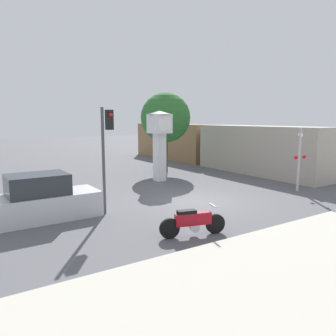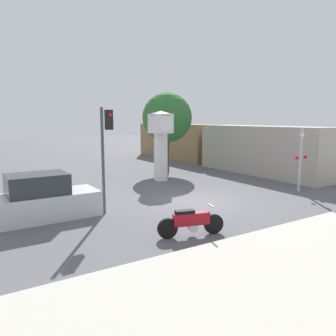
# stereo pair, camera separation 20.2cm
# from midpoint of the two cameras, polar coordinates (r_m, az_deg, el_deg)

# --- Properties ---
(ground_plane) EXTENTS (120.00, 120.00, 0.00)m
(ground_plane) POSITION_cam_midpoint_polar(r_m,az_deg,el_deg) (15.68, 4.79, -5.85)
(ground_plane) COLOR #56565B
(motorcycle) EXTENTS (2.27, 0.80, 1.02)m
(motorcycle) POSITION_cam_midpoint_polar(r_m,az_deg,el_deg) (11.08, 3.81, -9.32)
(motorcycle) COLOR black
(motorcycle) RESTS_ON ground_plane
(clock_tower) EXTENTS (1.42, 1.42, 4.40)m
(clock_tower) POSITION_cam_midpoint_polar(r_m,az_deg,el_deg) (20.56, -1.77, 5.87)
(clock_tower) COLOR white
(clock_tower) RESTS_ON ground_plane
(freight_train) EXTENTS (2.80, 21.56, 3.40)m
(freight_train) POSITION_cam_midpoint_polar(r_m,az_deg,el_deg) (28.36, 7.28, 4.04)
(freight_train) COLOR #ADA393
(freight_train) RESTS_ON ground_plane
(traffic_light) EXTENTS (0.50, 0.35, 4.35)m
(traffic_light) POSITION_cam_midpoint_polar(r_m,az_deg,el_deg) (13.52, -11.11, 4.57)
(traffic_light) COLOR #47474C
(traffic_light) RESTS_ON ground_plane
(railroad_crossing_signal) EXTENTS (0.90, 0.82, 3.40)m
(railroad_crossing_signal) POSITION_cam_midpoint_polar(r_m,az_deg,el_deg) (18.87, 21.62, 1.78)
(railroad_crossing_signal) COLOR #B7B7BC
(railroad_crossing_signal) RESTS_ON ground_plane
(street_tree) EXTENTS (3.60, 3.60, 5.79)m
(street_tree) POSITION_cam_midpoint_polar(r_m,az_deg,el_deg) (23.95, -0.66, 8.74)
(street_tree) COLOR brown
(street_tree) RESTS_ON ground_plane
(parked_car) EXTENTS (4.23, 1.87, 1.80)m
(parked_car) POSITION_cam_midpoint_polar(r_m,az_deg,el_deg) (13.74, -21.45, -5.26)
(parked_car) COLOR silver
(parked_car) RESTS_ON ground_plane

